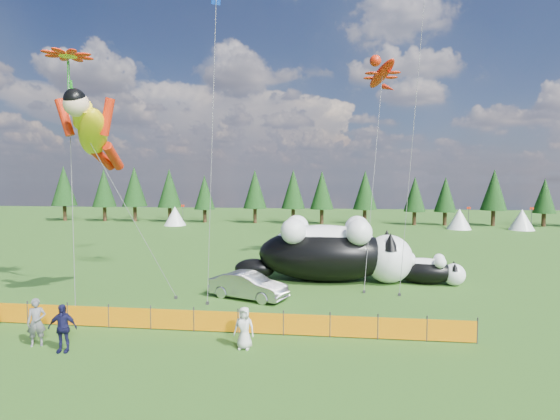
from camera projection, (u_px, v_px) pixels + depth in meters
name	position (u px, v px, depth m)	size (l,w,h in m)	color
ground	(232.00, 312.00, 22.21)	(160.00, 160.00, 0.00)	#173D0B
safety_fence	(216.00, 321.00, 19.20)	(22.06, 0.06, 1.10)	#262626
tree_line	(300.00, 197.00, 66.48)	(90.00, 4.00, 8.00)	black
festival_tents	(376.00, 218.00, 60.37)	(50.00, 3.20, 2.80)	white
cat_large	(332.00, 251.00, 28.81)	(11.80, 4.22, 4.27)	black
cat_small	(427.00, 270.00, 28.15)	(5.25, 2.49, 1.91)	black
car	(248.00, 286.00, 24.62)	(1.58, 4.54, 1.50)	#AEAEB3
spectator_a	(36.00, 322.00, 17.62)	(0.71, 0.46, 1.94)	#5E5E64
spectator_c	(62.00, 328.00, 17.01)	(1.11, 0.57, 1.90)	#141438
spectator_e	(244.00, 328.00, 17.33)	(0.82, 0.54, 1.68)	silver
superhero_kite	(93.00, 133.00, 22.69)	(6.82, 6.32, 11.72)	yellow
gecko_kite	(382.00, 74.00, 33.26)	(4.47, 11.80, 17.09)	red
flower_kite	(68.00, 58.00, 23.62)	(3.78, 5.04, 13.88)	red
diamond_kite_a	(216.00, 12.00, 26.01)	(1.04, 4.27, 18.45)	#0C36BF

